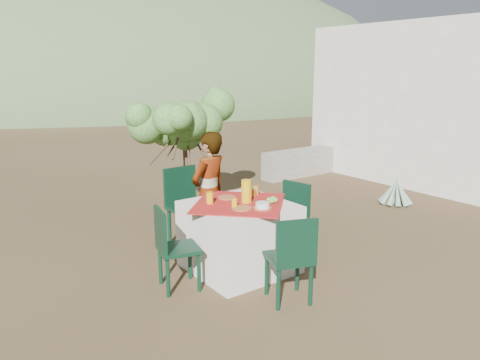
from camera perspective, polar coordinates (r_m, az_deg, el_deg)
name	(u,v)px	position (r m, az deg, el deg)	size (l,w,h in m)	color
ground	(299,268)	(5.35, 7.22, -10.61)	(160.00, 160.00, 0.00)	#3A2B1A
table	(239,236)	(5.16, -0.08, -6.87)	(1.30, 1.30, 0.76)	silver
chair_far	(185,202)	(5.90, -6.70, -2.71)	(0.46, 0.46, 0.97)	black
chair_near	(292,256)	(4.42, 6.34, -9.18)	(0.51, 0.51, 0.86)	black
chair_left	(171,245)	(4.72, -8.36, -7.84)	(0.47, 0.47, 0.84)	black
chair_right	(291,214)	(5.66, 6.21, -4.15)	(0.46, 0.46, 0.85)	black
person	(209,193)	(5.56, -3.76, -1.57)	(0.54, 0.35, 1.47)	#8C6651
shrub_tree	(187,128)	(6.99, -6.45, 6.30)	(1.41, 1.39, 1.66)	#4B3A25
agave	(396,192)	(8.07, 18.47, -1.45)	(0.54, 0.54, 0.57)	gray
guesthouse	(443,102)	(10.47, 23.53, 8.68)	(3.20, 4.20, 3.00)	silver
stone_wall	(314,160)	(10.02, 9.04, 2.37)	(2.60, 0.35, 0.55)	gray
hill_near_right	(115,94)	(42.47, -14.97, 10.09)	(48.00, 48.00, 20.00)	#3B522E
hill_far_right	(210,86)	(58.68, -3.73, 11.32)	(36.00, 36.00, 14.00)	gray
plate_far	(227,197)	(5.23, -1.62, -2.13)	(0.20, 0.20, 0.01)	brown
plate_near	(242,208)	(4.83, 0.23, -3.46)	(0.21, 0.21, 0.01)	brown
glass_far	(210,198)	(5.02, -3.71, -2.17)	(0.08, 0.08, 0.12)	#D2970D
glass_near	(234,203)	(4.86, -0.69, -2.83)	(0.06, 0.06, 0.10)	#D2970D
juice_pitcher	(246,191)	(5.02, 0.80, -1.38)	(0.11, 0.11, 0.25)	#D2970D
bowl_plate	(262,208)	(4.84, 2.76, -3.44)	(0.20, 0.20, 0.01)	brown
white_bowl	(263,205)	(4.83, 2.76, -3.06)	(0.15, 0.15, 0.05)	silver
jar_left	(253,193)	(5.27, 1.64, -1.58)	(0.05, 0.05, 0.09)	#BA7320
jar_right	(256,190)	(5.36, 1.95, -1.26)	(0.06, 0.06, 0.10)	#BA7320
napkin_holder	(252,193)	(5.28, 1.42, -1.54)	(0.07, 0.04, 0.09)	silver
fruit_cluster	(272,200)	(5.05, 3.95, -2.44)	(0.12, 0.12, 0.06)	#639837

